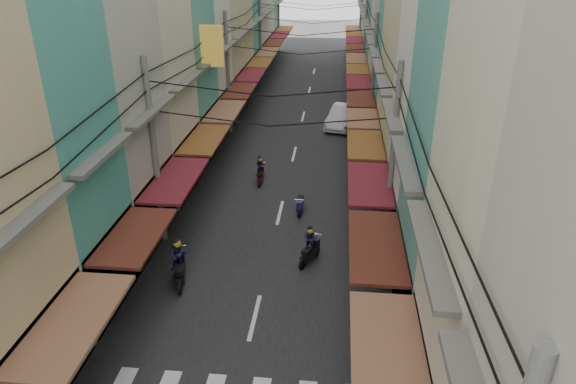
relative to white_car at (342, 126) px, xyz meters
The scene contains 11 objects.
ground 20.12m from the white_car, 98.68° to the right, with size 160.00×160.00×0.00m, color slate.
road 3.04m from the white_car, behind, with size 10.00×80.00×0.02m, color black.
sidewalk_left 9.54m from the white_car, behind, with size 3.00×80.00×0.06m, color slate.
sidewalk_right 3.47m from the white_car, ahead, with size 3.00×80.00×0.06m, color slate.
utility_poles 8.74m from the white_car, 121.89° to the right, with size 10.20×66.13×8.20m.
white_car is the anchor object (origin of this frame).
bicycle 21.25m from the white_car, 80.47° to the right, with size 0.66×1.76×1.21m, color black.
moving_scooters 17.34m from the white_car, 103.94° to the right, with size 5.48×11.45×1.99m.
parked_scooters 23.51m from the white_car, 85.63° to the right, with size 12.78×14.01×1.01m.
pedestrians 20.25m from the white_car, 111.60° to the right, with size 12.77×26.10×2.22m.
traffic_sign 22.82m from the white_car, 84.38° to the right, with size 0.10×0.68×3.08m.
Camera 1 is at (2.62, -16.36, 11.97)m, focal length 32.00 mm.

